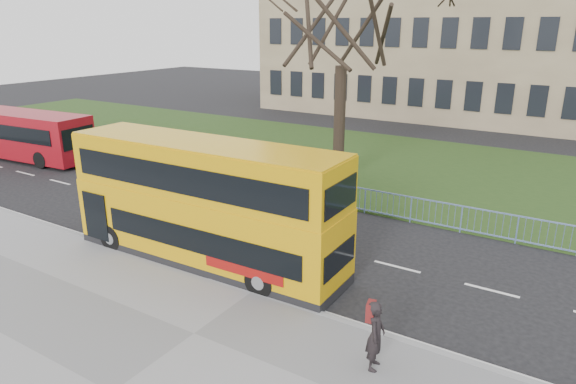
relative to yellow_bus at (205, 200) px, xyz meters
The scene contains 9 objects.
ground 3.45m from the yellow_bus, 11.11° to the left, with size 120.00×120.00×0.00m, color black.
kerb 3.52m from the yellow_bus, 21.62° to the right, with size 80.00×0.20×0.14m, color gray.
grass_verge 15.20m from the yellow_bus, 79.99° to the left, with size 80.00×15.40×0.08m, color #203B15.
guard_railing 7.76m from the yellow_bus, 69.82° to the left, with size 40.00×0.12×1.10m, color #7998D7, non-canonical shape.
bare_tree 11.51m from the yellow_bus, 92.10° to the left, with size 9.50×9.50×13.58m, color black, non-canonical shape.
civic_building 35.92m from the yellow_bus, 93.84° to the left, with size 30.00×15.00×14.00m, color #7B6A4E.
yellow_bus is the anchor object (origin of this frame).
red_bus 19.60m from the yellow_bus, 165.52° to the left, with size 10.69×3.26×2.78m.
pedestrian 7.58m from the yellow_bus, 18.88° to the right, with size 0.62×0.41×1.70m, color black.
Camera 1 is at (8.09, -12.49, 7.72)m, focal length 32.00 mm.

